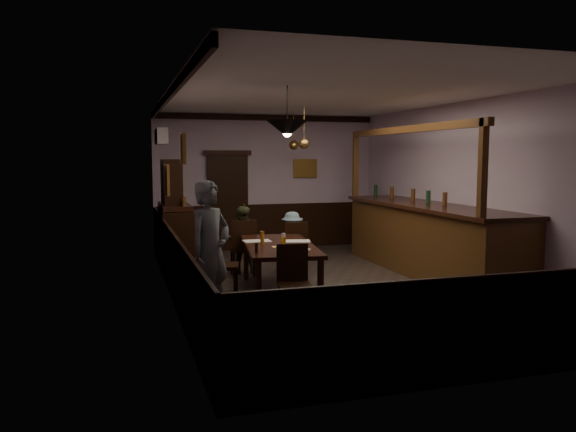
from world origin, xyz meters
name	(u,v)px	position (x,y,z in m)	size (l,w,h in m)	color
room	(331,193)	(0.00, 0.00, 1.50)	(5.01, 8.01, 3.01)	#2D2621
dining_table	(279,248)	(-0.90, -0.18, 0.69)	(1.29, 2.32, 0.75)	black
chair_far_left	(243,245)	(-1.17, 1.14, 0.54)	(0.47, 0.47, 0.99)	black
chair_far_right	(295,246)	(-0.27, 1.02, 0.52)	(0.44, 0.44, 0.94)	black
chair_near	(293,278)	(-1.08, -1.49, 0.52)	(0.47, 0.47, 0.94)	black
chair_side	(217,260)	(-1.85, -0.24, 0.56)	(0.54, 0.54, 1.03)	black
person_standing	(210,251)	(-2.11, -1.27, 0.88)	(0.64, 0.42, 1.77)	#50555C
person_seated_left	(242,240)	(-1.13, 1.42, 0.60)	(0.58, 0.45, 1.20)	#3B4127
person_seated_right	(292,242)	(-0.24, 1.29, 0.54)	(0.70, 0.40, 1.08)	slate
newspaper_left	(257,241)	(-1.15, 0.20, 0.75)	(0.42, 0.30, 0.01)	silver
newspaper_right	(297,241)	(-0.56, 0.01, 0.75)	(0.42, 0.30, 0.01)	silver
napkin	(278,247)	(-0.99, -0.43, 0.75)	(0.15, 0.15, 0.00)	#FAC15C
saucer	(306,249)	(-0.69, -0.80, 0.76)	(0.15, 0.15, 0.01)	white
coffee_cup	(303,246)	(-0.72, -0.77, 0.80)	(0.08, 0.08, 0.07)	white
pastry_plate	(284,250)	(-0.99, -0.75, 0.76)	(0.22, 0.22, 0.01)	white
pastry_ring_a	(280,247)	(-1.03, -0.68, 0.79)	(0.13, 0.13, 0.04)	#C68C47
pastry_ring_b	(285,247)	(-0.95, -0.65, 0.79)	(0.13, 0.13, 0.04)	#C68C47
soda_can	(284,241)	(-0.86, -0.30, 0.81)	(0.07, 0.07, 0.12)	#FBAC15
beer_glass	(262,238)	(-1.15, -0.14, 0.85)	(0.06, 0.06, 0.20)	#BF721E
water_glass	(283,238)	(-0.81, -0.10, 0.82)	(0.06, 0.06, 0.15)	silver
pepper_mill	(256,248)	(-1.41, -0.84, 0.82)	(0.04, 0.04, 0.14)	black
sideboard	(174,224)	(-2.21, 2.41, 0.81)	(0.54, 1.52, 2.01)	black
bar_counter	(428,237)	(1.99, 0.41, 0.65)	(1.08, 4.62, 2.59)	#492D13
door_back	(228,203)	(-0.90, 3.95, 1.05)	(0.90, 0.06, 2.10)	black
ac_unit	(161,136)	(-2.38, 2.90, 2.45)	(0.20, 0.85, 0.30)	white
picture_left_small	(183,149)	(-2.46, -1.60, 2.15)	(0.04, 0.28, 0.36)	olive
picture_left_large	(167,180)	(-2.46, 0.80, 1.70)	(0.04, 0.62, 0.48)	olive
picture_back	(305,168)	(0.90, 3.96, 1.80)	(0.55, 0.04, 0.42)	olive
pendant_iron	(287,129)	(-1.01, -0.97, 2.43)	(0.56, 0.56, 0.68)	black
pendant_brass_mid	(304,144)	(0.10, 1.65, 2.30)	(0.20, 0.20, 0.81)	#BF8C3F
pendant_brass_far	(294,145)	(0.30, 2.93, 2.30)	(0.20, 0.20, 0.81)	#BF8C3F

